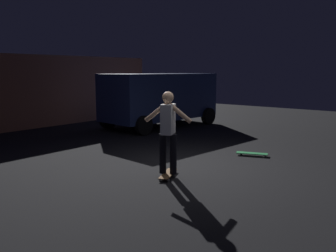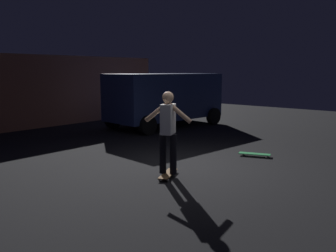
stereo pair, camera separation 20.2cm
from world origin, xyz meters
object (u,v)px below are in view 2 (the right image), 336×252
skateboard_ridden (168,174)px  skater (168,127)px  parked_van (165,96)px  skateboard_spare (255,154)px

skateboard_ridden → skater: skater is taller
parked_van → skater: 6.71m
skater → parked_van: bearing=41.6°
parked_van → skater: bearing=-138.4°
skateboard_spare → parked_van: bearing=65.6°
skateboard_ridden → skateboard_spare: size_ratio=0.99×
skateboard_ridden → skater: bearing=0.9°
skateboard_spare → skater: (-2.77, 0.51, 0.98)m
skateboard_ridden → skater: 0.98m
parked_van → skateboard_ridden: (-5.02, -4.45, -1.11)m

